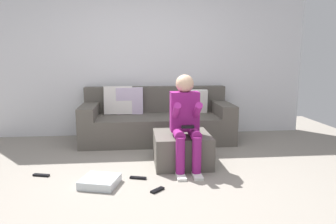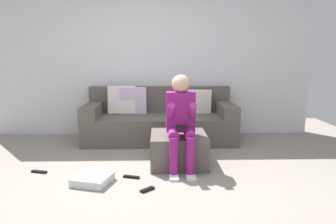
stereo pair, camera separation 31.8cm
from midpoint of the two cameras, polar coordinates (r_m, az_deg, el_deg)
The scene contains 9 objects.
ground_plane at distance 3.29m, azimuth -2.16°, elevation -13.55°, with size 7.16×7.16×0.00m, color gray.
wall_back at distance 5.35m, azimuth -1.97°, elevation 10.51°, with size 5.51×0.10×2.73m, color silver.
couch_sectional at distance 5.00m, azimuth 0.18°, elevation -1.57°, with size 2.33×0.94×0.86m.
ottoman at distance 3.91m, azimuth 4.26°, elevation -6.73°, with size 0.68×0.70×0.38m, color #59544C.
person_seated at distance 3.64m, azimuth 4.89°, elevation -1.07°, with size 0.34×0.60×1.11m.
storage_bin at distance 3.42m, azimuth -10.97°, elevation -12.02°, with size 0.36×0.34×0.09m, color silver.
remote_near_ottoman at distance 3.20m, azimuth -0.88°, elevation -14.01°, with size 0.16×0.05×0.02m, color black.
remote_by_storage_bin at distance 3.52m, azimuth -4.09°, elevation -11.76°, with size 0.18×0.04×0.02m, color black.
remote_under_side_table at distance 3.89m, azimuth -20.28°, elevation -10.20°, with size 0.19×0.05×0.02m, color black.
Camera 2 is at (0.20, -3.03, 1.31)m, focal length 33.44 mm.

